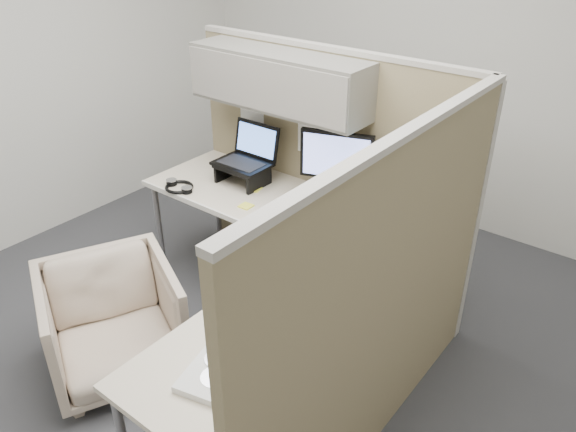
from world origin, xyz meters
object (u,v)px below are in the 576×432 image
Objects in this scene: desk at (278,252)px; monitor_left at (336,162)px; keyboard at (302,230)px; office_chair at (112,318)px.

desk is 0.68m from monitor_left.
desk is at bearing -73.17° from keyboard.
desk reaches higher than office_chair.
keyboard is (0.64, 0.88, 0.38)m from office_chair.
keyboard reaches higher than office_chair.
monitor_left reaches higher than office_chair.
monitor_left reaches higher than keyboard.
keyboard is at bearing -10.17° from office_chair.
desk is 4.41× the size of keyboard.
monitor_left reaches higher than desk.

